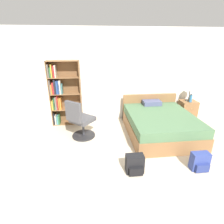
{
  "coord_description": "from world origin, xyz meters",
  "views": [
    {
      "loc": [
        -0.93,
        -1.75,
        2.18
      ],
      "look_at": [
        -0.52,
        1.98,
        0.7
      ],
      "focal_mm": 28.0,
      "sensor_mm": 36.0,
      "label": 1
    }
  ],
  "objects": [
    {
      "name": "bed",
      "position": [
        0.71,
        2.15,
        0.29
      ],
      "size": [
        1.58,
        1.94,
        0.8
      ],
      "color": "brown",
      "rests_on": "ground_plane"
    },
    {
      "name": "water_bottle",
      "position": [
        1.88,
        2.84,
        0.69
      ],
      "size": [
        0.08,
        0.08,
        0.24
      ],
      "color": "teal",
      "rests_on": "nightstand"
    },
    {
      "name": "bookshelf",
      "position": [
        -1.8,
        3.02,
        0.9
      ],
      "size": [
        0.84,
        0.28,
        1.78
      ],
      "color": "brown",
      "rests_on": "ground_plane"
    },
    {
      "name": "backpack_blue",
      "position": [
        0.96,
        0.7,
        0.16
      ],
      "size": [
        0.32,
        0.22,
        0.34
      ],
      "color": "navy",
      "rests_on": "ground_plane"
    },
    {
      "name": "wall_back",
      "position": [
        0.0,
        3.23,
        1.3
      ],
      "size": [
        9.0,
        0.06,
        2.6
      ],
      "color": "silver",
      "rests_on": "ground_plane"
    },
    {
      "name": "backpack_black",
      "position": [
        -0.25,
        0.76,
        0.16
      ],
      "size": [
        0.32,
        0.25,
        0.34
      ],
      "color": "black",
      "rests_on": "ground_plane"
    },
    {
      "name": "table_lamp",
      "position": [
        1.89,
        2.95,
        0.99
      ],
      "size": [
        0.27,
        0.27,
        0.51
      ],
      "color": "#333333",
      "rests_on": "nightstand"
    },
    {
      "name": "office_chair",
      "position": [
        -1.27,
        2.12,
        0.44
      ],
      "size": [
        0.71,
        0.72,
        0.98
      ],
      "color": "#232326",
      "rests_on": "ground_plane"
    },
    {
      "name": "nightstand",
      "position": [
        1.9,
        2.94,
        0.29
      ],
      "size": [
        0.47,
        0.42,
        0.58
      ],
      "color": "brown",
      "rests_on": "ground_plane"
    },
    {
      "name": "ground_plane",
      "position": [
        0.0,
        0.0,
        0.0
      ],
      "size": [
        14.0,
        14.0,
        0.0
      ],
      "primitive_type": "plane",
      "color": "beige"
    }
  ]
}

